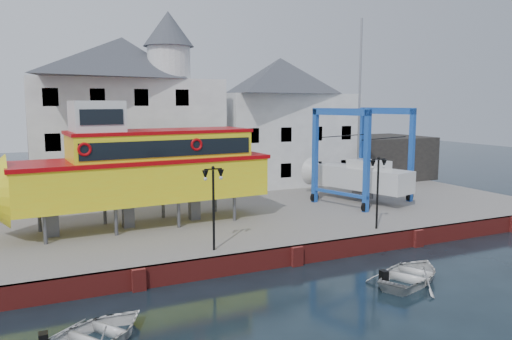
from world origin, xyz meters
name	(u,v)px	position (x,y,z in m)	size (l,w,h in m)	color
ground	(296,265)	(0.00, 0.00, 0.00)	(140.00, 140.00, 0.00)	black
hardstanding	(219,213)	(0.00, 11.00, 0.50)	(44.00, 22.00, 1.00)	slate
quay_wall	(295,255)	(0.00, 0.10, 0.50)	(44.00, 0.47, 1.00)	maroon
building_white_main	(126,114)	(-4.87, 18.39, 7.34)	(14.00, 8.30, 14.00)	silver
building_white_right	(280,121)	(9.00, 19.00, 6.60)	(12.00, 8.00, 11.20)	silver
shed_dark	(381,157)	(19.00, 17.00, 3.00)	(8.00, 7.00, 4.00)	black
lamp_post_left	(213,187)	(-4.00, 1.20, 4.17)	(1.12, 0.32, 4.20)	black
lamp_post_right	(378,174)	(6.00, 1.20, 4.17)	(1.12, 0.32, 4.20)	black
tour_boat	(127,169)	(-6.93, 7.57, 4.47)	(17.09, 5.04, 7.35)	#59595E
travel_lift	(354,171)	(9.90, 8.80, 3.20)	(7.27, 9.00, 13.19)	#1843AD
motorboat_b	(411,281)	(3.73, -4.23, 0.00)	(3.20, 4.48, 0.93)	silver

